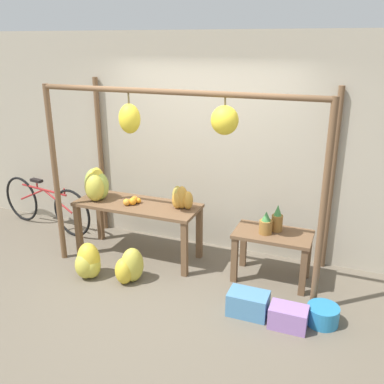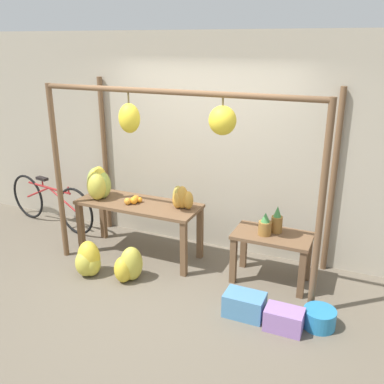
{
  "view_description": "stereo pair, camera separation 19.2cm",
  "coord_description": "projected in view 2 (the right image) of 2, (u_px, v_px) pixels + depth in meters",
  "views": [
    {
      "loc": [
        1.8,
        -3.66,
        2.68
      ],
      "look_at": [
        0.06,
        0.77,
        0.99
      ],
      "focal_mm": 40.0,
      "sensor_mm": 36.0,
      "label": 1
    },
    {
      "loc": [
        1.97,
        -3.59,
        2.68
      ],
      "look_at": [
        0.06,
        0.77,
        0.99
      ],
      "focal_mm": 40.0,
      "sensor_mm": 36.0,
      "label": 2
    }
  ],
  "objects": [
    {
      "name": "banana_pile_ground_right",
      "position": [
        129.0,
        266.0,
        5.02
      ],
      "size": [
        0.4,
        0.45,
        0.42
      ],
      "color": "gold",
      "rests_on": "ground_plane"
    },
    {
      "name": "blue_bucket",
      "position": [
        319.0,
        318.0,
        4.21
      ],
      "size": [
        0.32,
        0.32,
        0.19
      ],
      "color": "teal",
      "rests_on": "ground_plane"
    },
    {
      "name": "banana_pile_on_table",
      "position": [
        98.0,
        184.0,
        5.53
      ],
      "size": [
        0.4,
        0.43,
        0.42
      ],
      "color": "#9EB247",
      "rests_on": "display_table_main"
    },
    {
      "name": "display_table_side",
      "position": [
        272.0,
        245.0,
        4.9
      ],
      "size": [
        0.88,
        0.5,
        0.6
      ],
      "color": "brown",
      "rests_on": "ground_plane"
    },
    {
      "name": "pineapple_cluster",
      "position": [
        271.0,
        223.0,
        4.83
      ],
      "size": [
        0.24,
        0.26,
        0.32
      ],
      "color": "olive",
      "rests_on": "display_table_side"
    },
    {
      "name": "parked_bicycle",
      "position": [
        51.0,
        203.0,
        6.44
      ],
      "size": [
        1.78,
        0.36,
        0.75
      ],
      "color": "black",
      "rests_on": "ground_plane"
    },
    {
      "name": "banana_pile_ground_left",
      "position": [
        89.0,
        261.0,
        5.12
      ],
      "size": [
        0.39,
        0.37,
        0.43
      ],
      "color": "gold",
      "rests_on": "ground_plane"
    },
    {
      "name": "fruit_crate_purple",
      "position": [
        284.0,
        319.0,
        4.17
      ],
      "size": [
        0.37,
        0.24,
        0.22
      ],
      "color": "#9970B7",
      "rests_on": "ground_plane"
    },
    {
      "name": "orange_pile",
      "position": [
        134.0,
        200.0,
        5.39
      ],
      "size": [
        0.18,
        0.22,
        0.09
      ],
      "color": "orange",
      "rests_on": "display_table_main"
    },
    {
      "name": "stall_awning",
      "position": [
        184.0,
        147.0,
        4.73
      ],
      "size": [
        3.23,
        1.16,
        2.21
      ],
      "color": "brown",
      "rests_on": "ground_plane"
    },
    {
      "name": "display_table_main",
      "position": [
        139.0,
        211.0,
        5.46
      ],
      "size": [
        1.59,
        0.6,
        0.74
      ],
      "color": "brown",
      "rests_on": "ground_plane"
    },
    {
      "name": "papaya_pile",
      "position": [
        181.0,
        198.0,
        5.21
      ],
      "size": [
        0.31,
        0.22,
        0.29
      ],
      "color": "gold",
      "rests_on": "display_table_main"
    },
    {
      "name": "ground_plane",
      "position": [
        159.0,
        296.0,
        4.74
      ],
      "size": [
        20.0,
        20.0,
        0.0
      ],
      "primitive_type": "plane",
      "color": "#665B4C"
    },
    {
      "name": "shop_wall_back",
      "position": [
        209.0,
        145.0,
        5.53
      ],
      "size": [
        8.0,
        0.08,
        2.8
      ],
      "color": "#B2A893",
      "rests_on": "ground_plane"
    },
    {
      "name": "fruit_crate_white",
      "position": [
        244.0,
        305.0,
        4.38
      ],
      "size": [
        0.41,
        0.27,
        0.25
      ],
      "color": "#4C84B2",
      "rests_on": "ground_plane"
    }
  ]
}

